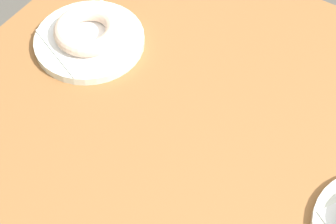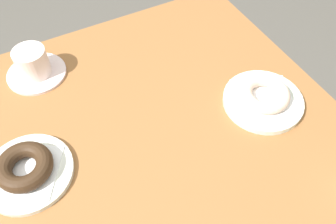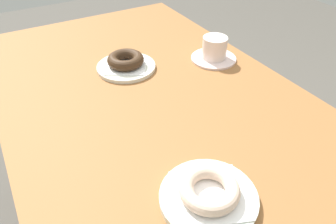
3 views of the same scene
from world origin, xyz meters
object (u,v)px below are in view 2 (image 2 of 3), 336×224
Objects in this scene: plate_sugar_ring at (263,101)px; donut_chocolate_ring at (24,165)px; plate_chocolate_ring at (28,171)px; coffee_cup at (33,65)px; donut_sugar_ring at (265,94)px.

plate_sugar_ring is 1.66× the size of donut_chocolate_ring.
plate_chocolate_ring is (-0.56, 0.08, -0.00)m from plate_sugar_ring.
coffee_cup reaches higher than plate_sugar_ring.
donut_chocolate_ring is 0.30m from coffee_cup.
donut_sugar_ring is 0.78× the size of coffee_cup.
coffee_cup is at bearing 71.88° from plate_chocolate_ring.
donut_chocolate_ring is (-0.56, 0.08, -0.00)m from donut_sugar_ring.
donut_chocolate_ring is at bearing -90.00° from plate_chocolate_ring.
plate_chocolate_ring is 0.30m from coffee_cup.
coffee_cup is (0.09, 0.28, 0.00)m from donut_chocolate_ring.
donut_sugar_ring reaches higher than plate_chocolate_ring.
donut_sugar_ring is 1.01× the size of donut_chocolate_ring.
plate_sugar_ring is 1.03× the size of plate_chocolate_ring.
plate_chocolate_ring is (-0.56, 0.08, -0.03)m from donut_sugar_ring.
plate_sugar_ring is at bearing 0.00° from donut_sugar_ring.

